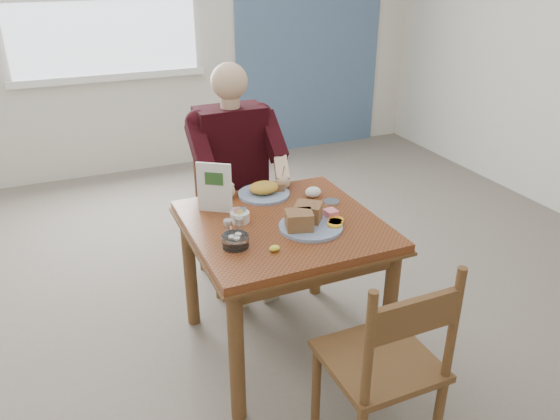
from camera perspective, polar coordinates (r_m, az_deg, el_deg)
name	(u,v)px	position (r m, az deg, el deg)	size (l,w,h in m)	color
floor	(283,344)	(3.06, 0.30, -13.85)	(6.00, 6.00, 0.00)	slate
wall_back	(149,19)	(5.29, -13.55, 18.86)	(5.50, 5.50, 0.00)	silver
accent_panel	(311,12)	(5.78, 3.22, 19.96)	(1.60, 0.02, 2.80)	#4A668A
lemon_wedge	(275,248)	(2.39, -0.56, -4.02)	(0.05, 0.04, 0.03)	yellow
napkin	(313,192)	(2.91, 3.47, 1.89)	(0.09, 0.07, 0.06)	white
metal_dish	(331,202)	(2.86, 5.40, 0.85)	(0.09, 0.09, 0.01)	silver
table	(283,241)	(2.70, 0.33, -3.29)	(0.92, 0.92, 0.75)	brown
chair_far	(232,208)	(3.44, -5.00, 0.21)	(0.42, 0.42, 0.95)	brown
chair_near	(386,365)	(2.25, 10.99, -15.63)	(0.42, 0.42, 0.95)	brown
diner	(235,163)	(3.24, -4.71, 4.92)	(0.53, 0.56, 1.39)	gray
near_plate	(308,220)	(2.58, 2.97, -1.07)	(0.40, 0.40, 0.10)	white
far_plate	(265,190)	(2.93, -1.60, 2.07)	(0.32, 0.32, 0.08)	white
caddy	(240,217)	(2.65, -4.22, -0.70)	(0.11, 0.11, 0.07)	white
shakers	(234,228)	(2.50, -4.85, -1.86)	(0.10, 0.05, 0.09)	white
creamer	(235,241)	(2.42, -4.69, -3.23)	(0.12, 0.12, 0.06)	white
menu	(214,187)	(2.72, -6.87, 2.36)	(0.15, 0.11, 0.26)	white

